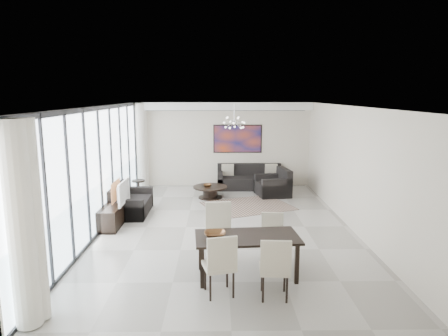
{
  "coord_description": "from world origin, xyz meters",
  "views": [
    {
      "loc": [
        -0.17,
        -9.25,
        3.18
      ],
      "look_at": [
        -0.02,
        1.12,
        1.25
      ],
      "focal_mm": 32.0,
      "sensor_mm": 36.0,
      "label": 1
    }
  ],
  "objects_px": {
    "dining_table": "(247,241)",
    "coffee_table": "(210,191)",
    "tv_console": "(114,214)",
    "television": "(120,192)",
    "sofa_main": "(250,180)"
  },
  "relations": [
    {
      "from": "coffee_table",
      "to": "television",
      "type": "bearing_deg",
      "value": -131.71
    },
    {
      "from": "tv_console",
      "to": "dining_table",
      "type": "relative_size",
      "value": 0.88
    },
    {
      "from": "sofa_main",
      "to": "television",
      "type": "height_order",
      "value": "television"
    },
    {
      "from": "coffee_table",
      "to": "television",
      "type": "height_order",
      "value": "television"
    },
    {
      "from": "tv_console",
      "to": "television",
      "type": "relative_size",
      "value": 1.68
    },
    {
      "from": "coffee_table",
      "to": "television",
      "type": "distance_m",
      "value": 3.32
    },
    {
      "from": "television",
      "to": "dining_table",
      "type": "relative_size",
      "value": 0.53
    },
    {
      "from": "coffee_table",
      "to": "tv_console",
      "type": "bearing_deg",
      "value": -133.48
    },
    {
      "from": "sofa_main",
      "to": "tv_console",
      "type": "relative_size",
      "value": 1.34
    },
    {
      "from": "coffee_table",
      "to": "sofa_main",
      "type": "xyz_separation_m",
      "value": [
        1.33,
        1.3,
        0.06
      ]
    },
    {
      "from": "coffee_table",
      "to": "dining_table",
      "type": "relative_size",
      "value": 0.56
    },
    {
      "from": "sofa_main",
      "to": "tv_console",
      "type": "distance_m",
      "value": 5.25
    },
    {
      "from": "dining_table",
      "to": "coffee_table",
      "type": "bearing_deg",
      "value": 97.89
    },
    {
      "from": "coffee_table",
      "to": "television",
      "type": "xyz_separation_m",
      "value": [
        -2.17,
        -2.44,
        0.59
      ]
    },
    {
      "from": "dining_table",
      "to": "sofa_main",
      "type": "bearing_deg",
      "value": 85.1
    }
  ]
}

